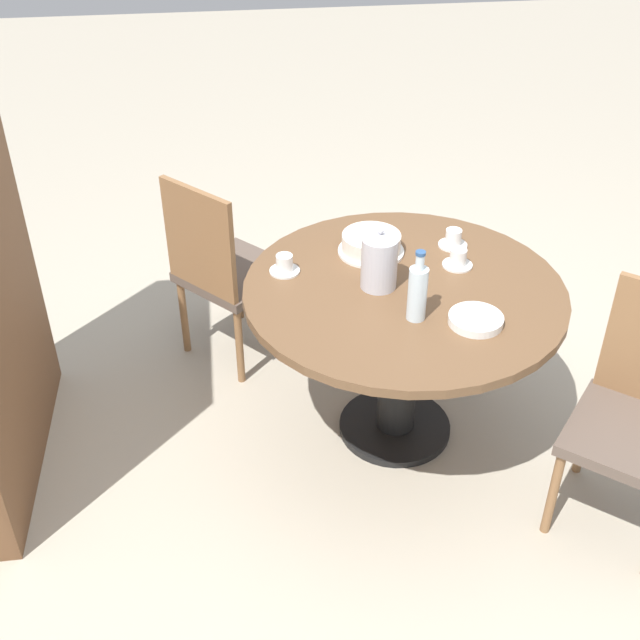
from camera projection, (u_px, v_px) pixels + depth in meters
The scene contains 10 objects.
ground_plane at pixel (394, 429), 3.37m from camera, with size 14.00×14.00×0.00m, color #B2A893.
dining_table at pixel (402, 320), 3.05m from camera, with size 1.20×1.20×0.71m.
chair_b at pixel (225, 268), 3.53m from camera, with size 0.59×0.59×0.90m.
coffee_pot at pixel (379, 261), 2.91m from camera, with size 0.13×0.13×0.24m.
water_bottle at pixel (418, 292), 2.74m from camera, with size 0.07×0.07×0.27m.
cake_main at pixel (371, 244), 3.15m from camera, with size 0.26×0.26×0.08m.
cup_a at pixel (458, 259), 3.07m from camera, with size 0.12×0.12×0.07m.
cup_b at pixel (453, 239), 3.20m from camera, with size 0.12×0.12×0.07m.
cup_c at pixel (285, 265), 3.03m from camera, with size 0.12×0.12×0.07m.
plate_stack at pixel (476, 320), 2.76m from camera, with size 0.19×0.19×0.03m.
Camera 1 is at (-2.43, 0.64, 2.30)m, focal length 45.00 mm.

